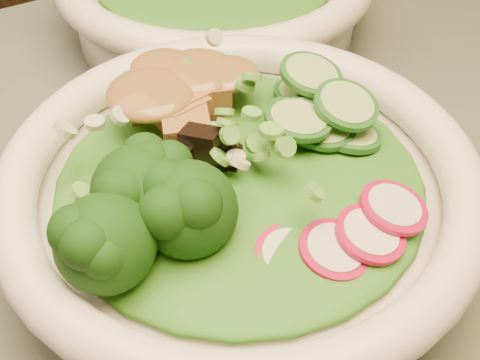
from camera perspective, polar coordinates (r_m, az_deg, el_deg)
name	(u,v)px	position (r m, az deg, el deg)	size (l,w,h in m)	color
dining_table	(446,262)	(0.61, 17.14, -6.71)	(1.20, 0.80, 0.75)	black
salad_bowl	(240,204)	(0.41, 0.00, -2.09)	(0.29, 0.29, 0.08)	white
lettuce_bed	(240,179)	(0.40, 0.00, 0.10)	(0.22, 0.22, 0.03)	#265E13
broccoli_florets	(143,213)	(0.36, -8.28, -2.77)	(0.09, 0.08, 0.05)	black
radish_slices	(329,243)	(0.36, 7.63, -5.35)	(0.12, 0.04, 0.02)	#A90D38
cucumber_slices	(329,116)	(0.42, 7.62, 5.46)	(0.08, 0.08, 0.04)	#A7CA70
mushroom_heap	(226,148)	(0.39, -1.20, 2.79)	(0.08, 0.08, 0.04)	black
tofu_cubes	(175,104)	(0.43, -5.54, 6.44)	(0.10, 0.06, 0.04)	olive
peanut_sauce	(174,86)	(0.42, -5.67, 7.95)	(0.08, 0.06, 0.02)	brown
scallion_garnish	(240,145)	(0.38, 0.00, 2.99)	(0.21, 0.21, 0.03)	#5CA93B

